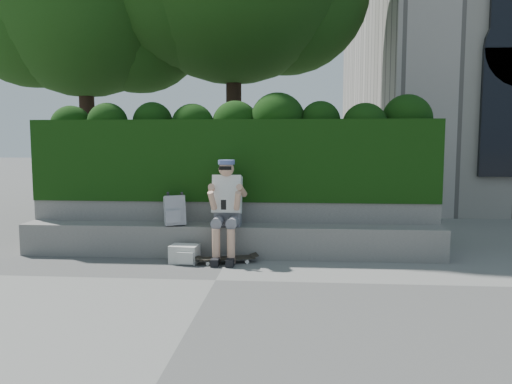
# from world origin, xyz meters

# --- Properties ---
(ground) EXTENTS (80.00, 80.00, 0.00)m
(ground) POSITION_xyz_m (0.00, 0.00, 0.00)
(ground) COLOR slate
(ground) RESTS_ON ground
(bench_ledge) EXTENTS (6.00, 0.45, 0.45)m
(bench_ledge) POSITION_xyz_m (0.00, 1.25, 0.23)
(bench_ledge) COLOR gray
(bench_ledge) RESTS_ON ground
(planter_wall) EXTENTS (6.00, 0.50, 0.75)m
(planter_wall) POSITION_xyz_m (0.00, 1.73, 0.38)
(planter_wall) COLOR gray
(planter_wall) RESTS_ON ground
(hedge) EXTENTS (6.00, 1.00, 1.20)m
(hedge) POSITION_xyz_m (0.00, 1.95, 1.35)
(hedge) COLOR black
(hedge) RESTS_ON planter_wall
(person) EXTENTS (0.40, 0.76, 1.38)m
(person) POSITION_xyz_m (-0.01, 1.07, 0.75)
(person) COLOR slate
(person) RESTS_ON ground
(skateboard) EXTENTS (0.78, 0.39, 0.08)m
(skateboard) POSITION_xyz_m (0.02, 0.82, 0.07)
(skateboard) COLOR black
(skateboard) RESTS_ON ground
(backpack_plaid) EXTENTS (0.32, 0.25, 0.42)m
(backpack_plaid) POSITION_xyz_m (-0.76, 1.15, 0.66)
(backpack_plaid) COLOR silver
(backpack_plaid) RESTS_ON bench_ledge
(backpack_ground) EXTENTS (0.40, 0.30, 0.24)m
(backpack_ground) POSITION_xyz_m (-0.55, 0.81, 0.12)
(backpack_ground) COLOR beige
(backpack_ground) RESTS_ON ground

